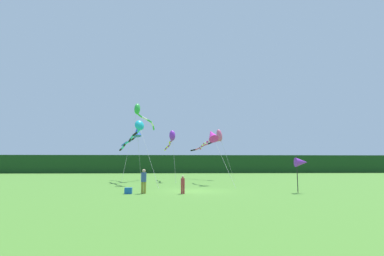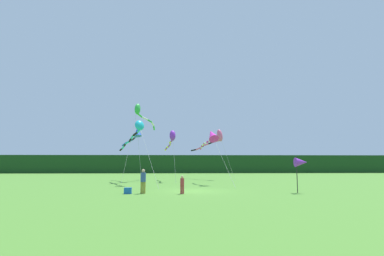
{
  "view_description": "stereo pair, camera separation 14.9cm",
  "coord_description": "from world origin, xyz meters",
  "px_view_note": "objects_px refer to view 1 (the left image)",
  "views": [
    {
      "loc": [
        -1.41,
        -23.75,
        2.13
      ],
      "look_at": [
        0.0,
        6.0,
        5.62
      ],
      "focal_mm": 28.31,
      "sensor_mm": 36.0,
      "label": 1
    },
    {
      "loc": [
        -1.26,
        -23.75,
        2.13
      ],
      "look_at": [
        0.0,
        6.0,
        5.62
      ],
      "focal_mm": 28.31,
      "sensor_mm": 36.0,
      "label": 2
    }
  ],
  "objects_px": {
    "kite_cyan": "(136,130)",
    "person_adult": "(144,180)",
    "banner_flag_pole": "(301,162)",
    "kite_blue": "(136,133)",
    "kite_magenta": "(211,136)",
    "kite_purple": "(171,138)",
    "kite_green": "(140,112)",
    "cooler_box": "(128,191)",
    "person_child": "(183,184)",
    "kite_rainbow": "(216,138)"
  },
  "relations": [
    {
      "from": "person_adult",
      "to": "person_child",
      "type": "distance_m",
      "value": 2.81
    },
    {
      "from": "person_adult",
      "to": "kite_blue",
      "type": "relative_size",
      "value": 0.26
    },
    {
      "from": "kite_rainbow",
      "to": "kite_cyan",
      "type": "xyz_separation_m",
      "value": [
        -9.44,
        -8.81,
        -0.01
      ]
    },
    {
      "from": "banner_flag_pole",
      "to": "kite_rainbow",
      "type": "relative_size",
      "value": 0.4
    },
    {
      "from": "cooler_box",
      "to": "kite_cyan",
      "type": "bearing_deg",
      "value": 95.13
    },
    {
      "from": "kite_cyan",
      "to": "person_adult",
      "type": "bearing_deg",
      "value": -78.59
    },
    {
      "from": "person_adult",
      "to": "person_child",
      "type": "relative_size",
      "value": 1.35
    },
    {
      "from": "banner_flag_pole",
      "to": "kite_magenta",
      "type": "xyz_separation_m",
      "value": [
        -5.65,
        8.92,
        2.76
      ]
    },
    {
      "from": "banner_flag_pole",
      "to": "kite_magenta",
      "type": "relative_size",
      "value": 0.33
    },
    {
      "from": "kite_magenta",
      "to": "kite_purple",
      "type": "relative_size",
      "value": 1.12
    },
    {
      "from": "kite_cyan",
      "to": "kite_blue",
      "type": "xyz_separation_m",
      "value": [
        -0.75,
        5.36,
        0.23
      ]
    },
    {
      "from": "person_adult",
      "to": "banner_flag_pole",
      "type": "xyz_separation_m",
      "value": [
        11.51,
        0.06,
        1.23
      ]
    },
    {
      "from": "person_child",
      "to": "kite_purple",
      "type": "bearing_deg",
      "value": 94.48
    },
    {
      "from": "kite_blue",
      "to": "kite_green",
      "type": "bearing_deg",
      "value": -47.09
    },
    {
      "from": "cooler_box",
      "to": "kite_purple",
      "type": "bearing_deg",
      "value": 79.1
    },
    {
      "from": "banner_flag_pole",
      "to": "kite_magenta",
      "type": "bearing_deg",
      "value": 122.33
    },
    {
      "from": "person_child",
      "to": "kite_blue",
      "type": "height_order",
      "value": "kite_blue"
    },
    {
      "from": "person_child",
      "to": "kite_rainbow",
      "type": "distance_m",
      "value": 19.74
    },
    {
      "from": "kite_magenta",
      "to": "kite_blue",
      "type": "relative_size",
      "value": 1.22
    },
    {
      "from": "kite_green",
      "to": "kite_blue",
      "type": "distance_m",
      "value": 2.59
    },
    {
      "from": "person_child",
      "to": "kite_rainbow",
      "type": "xyz_separation_m",
      "value": [
        4.76,
        18.53,
        4.84
      ]
    },
    {
      "from": "banner_flag_pole",
      "to": "kite_cyan",
      "type": "height_order",
      "value": "kite_cyan"
    },
    {
      "from": "person_adult",
      "to": "kite_cyan",
      "type": "xyz_separation_m",
      "value": [
        -1.9,
        9.41,
        4.58
      ]
    },
    {
      "from": "person_adult",
      "to": "kite_green",
      "type": "distance_m",
      "value": 16.14
    },
    {
      "from": "person_child",
      "to": "kite_rainbow",
      "type": "bearing_deg",
      "value": 75.59
    },
    {
      "from": "kite_magenta",
      "to": "kite_blue",
      "type": "bearing_deg",
      "value": 145.78
    },
    {
      "from": "cooler_box",
      "to": "kite_purple",
      "type": "xyz_separation_m",
      "value": [
        2.71,
        14.05,
        4.95
      ]
    },
    {
      "from": "person_adult",
      "to": "kite_blue",
      "type": "distance_m",
      "value": 15.76
    },
    {
      "from": "kite_green",
      "to": "kite_rainbow",
      "type": "relative_size",
      "value": 1.62
    },
    {
      "from": "banner_flag_pole",
      "to": "cooler_box",
      "type": "bearing_deg",
      "value": -179.22
    },
    {
      "from": "person_adult",
      "to": "person_child",
      "type": "bearing_deg",
      "value": -6.43
    },
    {
      "from": "person_child",
      "to": "cooler_box",
      "type": "distance_m",
      "value": 3.86
    },
    {
      "from": "banner_flag_pole",
      "to": "kite_cyan",
      "type": "bearing_deg",
      "value": 145.11
    },
    {
      "from": "kite_magenta",
      "to": "cooler_box",
      "type": "bearing_deg",
      "value": -127.22
    },
    {
      "from": "person_adult",
      "to": "kite_blue",
      "type": "bearing_deg",
      "value": 100.16
    },
    {
      "from": "person_adult",
      "to": "banner_flag_pole",
      "type": "distance_m",
      "value": 11.58
    },
    {
      "from": "kite_magenta",
      "to": "kite_cyan",
      "type": "height_order",
      "value": "kite_cyan"
    },
    {
      "from": "kite_blue",
      "to": "kite_purple",
      "type": "bearing_deg",
      "value": -10.97
    },
    {
      "from": "kite_blue",
      "to": "kite_magenta",
      "type": "bearing_deg",
      "value": -34.22
    },
    {
      "from": "kite_magenta",
      "to": "kite_green",
      "type": "bearing_deg",
      "value": 146.74
    },
    {
      "from": "cooler_box",
      "to": "kite_magenta",
      "type": "distance_m",
      "value": 12.36
    },
    {
      "from": "kite_green",
      "to": "kite_purple",
      "type": "bearing_deg",
      "value": -4.58
    },
    {
      "from": "kite_magenta",
      "to": "kite_purple",
      "type": "bearing_deg",
      "value": 130.31
    },
    {
      "from": "kite_purple",
      "to": "kite_green",
      "type": "distance_m",
      "value": 4.92
    },
    {
      "from": "cooler_box",
      "to": "kite_rainbow",
      "type": "height_order",
      "value": "kite_rainbow"
    },
    {
      "from": "banner_flag_pole",
      "to": "kite_green",
      "type": "height_order",
      "value": "kite_green"
    },
    {
      "from": "cooler_box",
      "to": "kite_purple",
      "type": "relative_size",
      "value": 0.07
    },
    {
      "from": "person_child",
      "to": "cooler_box",
      "type": "xyz_separation_m",
      "value": [
        -3.82,
        0.2,
        -0.5
      ]
    },
    {
      "from": "cooler_box",
      "to": "banner_flag_pole",
      "type": "distance_m",
      "value": 12.71
    },
    {
      "from": "cooler_box",
      "to": "kite_cyan",
      "type": "height_order",
      "value": "kite_cyan"
    }
  ]
}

